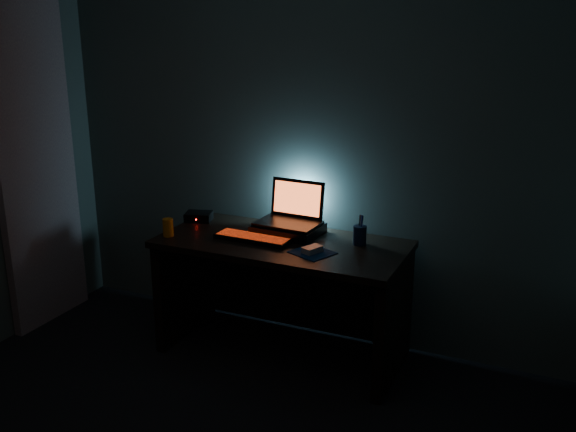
{
  "coord_description": "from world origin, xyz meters",
  "views": [
    {
      "loc": [
        1.53,
        -1.7,
        2.02
      ],
      "look_at": [
        0.06,
        1.57,
        0.93
      ],
      "focal_mm": 40.0,
      "sensor_mm": 36.0,
      "label": 1
    }
  ],
  "objects_px": {
    "mouse": "(312,249)",
    "pen_cup": "(360,235)",
    "router": "(199,217)",
    "laptop": "(292,213)",
    "juice_glass": "(168,227)",
    "keyboard": "(253,238)"
  },
  "relations": [
    {
      "from": "juice_glass",
      "to": "laptop",
      "type": "bearing_deg",
      "value": 31.01
    },
    {
      "from": "laptop",
      "to": "router",
      "type": "height_order",
      "value": "laptop"
    },
    {
      "from": "keyboard",
      "to": "router",
      "type": "xyz_separation_m",
      "value": [
        -0.51,
        0.21,
        0.01
      ]
    },
    {
      "from": "pen_cup",
      "to": "router",
      "type": "relative_size",
      "value": 0.56
    },
    {
      "from": "juice_glass",
      "to": "router",
      "type": "xyz_separation_m",
      "value": [
        0.0,
        0.35,
        -0.03
      ]
    },
    {
      "from": "mouse",
      "to": "keyboard",
      "type": "bearing_deg",
      "value": -165.19
    },
    {
      "from": "router",
      "to": "laptop",
      "type": "bearing_deg",
      "value": -13.86
    },
    {
      "from": "laptop",
      "to": "keyboard",
      "type": "distance_m",
      "value": 0.31
    },
    {
      "from": "laptop",
      "to": "juice_glass",
      "type": "bearing_deg",
      "value": -145.96
    },
    {
      "from": "mouse",
      "to": "laptop",
      "type": "bearing_deg",
      "value": 153.38
    },
    {
      "from": "keyboard",
      "to": "mouse",
      "type": "xyz_separation_m",
      "value": [
        0.41,
        -0.06,
        0.01
      ]
    },
    {
      "from": "pen_cup",
      "to": "juice_glass",
      "type": "height_order",
      "value": "pen_cup"
    },
    {
      "from": "mouse",
      "to": "pen_cup",
      "type": "relative_size",
      "value": 1.01
    },
    {
      "from": "laptop",
      "to": "juice_glass",
      "type": "height_order",
      "value": "laptop"
    },
    {
      "from": "laptop",
      "to": "mouse",
      "type": "bearing_deg",
      "value": -46.27
    },
    {
      "from": "juice_glass",
      "to": "router",
      "type": "distance_m",
      "value": 0.35
    },
    {
      "from": "mouse",
      "to": "router",
      "type": "relative_size",
      "value": 0.57
    },
    {
      "from": "keyboard",
      "to": "mouse",
      "type": "height_order",
      "value": "mouse"
    },
    {
      "from": "router",
      "to": "pen_cup",
      "type": "bearing_deg",
      "value": -18.37
    },
    {
      "from": "keyboard",
      "to": "mouse",
      "type": "bearing_deg",
      "value": -6.08
    },
    {
      "from": "mouse",
      "to": "pen_cup",
      "type": "bearing_deg",
      "value": 74.15
    },
    {
      "from": "laptop",
      "to": "keyboard",
      "type": "relative_size",
      "value": 0.82
    }
  ]
}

